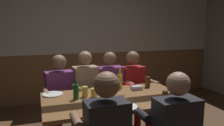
# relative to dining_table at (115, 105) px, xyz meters

# --- Properties ---
(back_wall_upper) EXTENTS (6.51, 0.12, 1.33)m
(back_wall_upper) POSITION_rel_dining_table_xyz_m (0.00, 2.38, 1.03)
(back_wall_upper) COLOR beige
(back_wall_wainscot) EXTENTS (6.51, 0.12, 1.02)m
(back_wall_wainscot) POSITION_rel_dining_table_xyz_m (0.00, 2.38, -0.14)
(back_wall_wainscot) COLOR brown
(back_wall_wainscot) RESTS_ON ground_plane
(dining_table) EXTENTS (1.68, 0.95, 0.75)m
(dining_table) POSITION_rel_dining_table_xyz_m (0.00, 0.00, 0.00)
(dining_table) COLOR brown
(dining_table) RESTS_ON ground_plane
(person_0) EXTENTS (0.57, 0.54, 1.20)m
(person_0) POSITION_rel_dining_table_xyz_m (-0.56, 0.70, 0.01)
(person_0) COLOR #6B2D66
(person_0) RESTS_ON ground_plane
(person_1) EXTENTS (0.52, 0.56, 1.23)m
(person_1) POSITION_rel_dining_table_xyz_m (-0.18, 0.70, 0.02)
(person_1) COLOR #997F60
(person_1) RESTS_ON ground_plane
(person_2) EXTENTS (0.55, 0.52, 1.21)m
(person_2) POSITION_rel_dining_table_xyz_m (0.19, 0.71, 0.02)
(person_2) COLOR #6B2D66
(person_2) RESTS_ON ground_plane
(person_3) EXTENTS (0.55, 0.57, 1.21)m
(person_3) POSITION_rel_dining_table_xyz_m (0.58, 0.71, 0.02)
(person_3) COLOR #AD1919
(person_3) RESTS_ON ground_plane
(person_5) EXTENTS (0.55, 0.52, 1.19)m
(person_5) POSITION_rel_dining_table_xyz_m (0.34, -0.71, 0.01)
(person_5) COLOR black
(person_5) RESTS_ON ground_plane
(table_candle) EXTENTS (0.04, 0.04, 0.08)m
(table_candle) POSITION_rel_dining_table_xyz_m (0.04, -0.19, 0.14)
(table_candle) COLOR #F9E08C
(table_candle) RESTS_ON dining_table
(condiment_caddy) EXTENTS (0.14, 0.10, 0.05)m
(condiment_caddy) POSITION_rel_dining_table_xyz_m (0.39, 0.22, 0.13)
(condiment_caddy) COLOR #B2B7BC
(condiment_caddy) RESTS_ON dining_table
(plate_0) EXTENTS (0.25, 0.25, 0.01)m
(plate_0) POSITION_rel_dining_table_xyz_m (-0.70, 0.33, 0.11)
(plate_0) COLOR white
(plate_0) RESTS_ON dining_table
(plate_1) EXTENTS (0.27, 0.27, 0.01)m
(plate_1) POSITION_rel_dining_table_xyz_m (-0.02, -0.36, 0.11)
(plate_1) COLOR white
(plate_1) RESTS_ON dining_table
(bottle_0) EXTENTS (0.07, 0.07, 0.27)m
(bottle_0) POSITION_rel_dining_table_xyz_m (0.20, 0.35, 0.21)
(bottle_0) COLOR gold
(bottle_0) RESTS_ON dining_table
(bottle_1) EXTENTS (0.07, 0.07, 0.24)m
(bottle_1) POSITION_rel_dining_table_xyz_m (-0.45, 0.08, 0.19)
(bottle_1) COLOR #195923
(bottle_1) RESTS_ON dining_table
(pint_glass_0) EXTENTS (0.07, 0.07, 0.15)m
(pint_glass_0) POSITION_rel_dining_table_xyz_m (-0.04, 0.09, 0.18)
(pint_glass_0) COLOR gold
(pint_glass_0) RESTS_ON dining_table
(pint_glass_1) EXTENTS (0.07, 0.07, 0.15)m
(pint_glass_1) POSITION_rel_dining_table_xyz_m (0.59, 0.29, 0.18)
(pint_glass_1) COLOR #4C2D19
(pint_glass_1) RESTS_ON dining_table
(pint_glass_2) EXTENTS (0.08, 0.08, 0.10)m
(pint_glass_2) POSITION_rel_dining_table_xyz_m (-0.23, 0.10, 0.15)
(pint_glass_2) COLOR #E5C64C
(pint_glass_2) RESTS_ON dining_table
(pint_glass_3) EXTENTS (0.06, 0.06, 0.12)m
(pint_glass_3) POSITION_rel_dining_table_xyz_m (0.49, -0.32, 0.16)
(pint_glass_3) COLOR #4C2D19
(pint_glass_3) RESTS_ON dining_table
(pint_glass_4) EXTENTS (0.07, 0.07, 0.13)m
(pint_glass_4) POSITION_rel_dining_table_xyz_m (-0.33, 0.13, 0.17)
(pint_glass_4) COLOR #E5C64C
(pint_glass_4) RESTS_ON dining_table
(pint_glass_5) EXTENTS (0.08, 0.08, 0.15)m
(pint_glass_5) POSITION_rel_dining_table_xyz_m (-0.16, -0.08, 0.18)
(pint_glass_5) COLOR #E5C64C
(pint_glass_5) RESTS_ON dining_table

